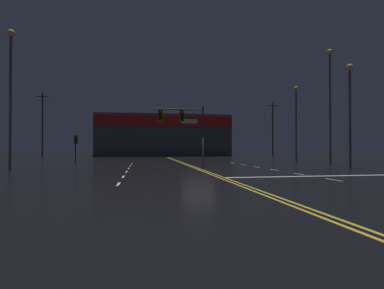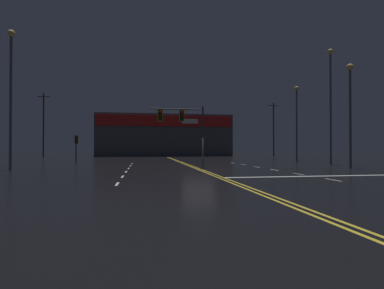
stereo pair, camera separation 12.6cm
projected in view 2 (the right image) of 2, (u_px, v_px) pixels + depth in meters
ground_plane at (199, 169)px, 23.80m from camera, size 200.00×200.00×0.00m
road_markings at (217, 170)px, 22.56m from camera, size 16.52×60.00×0.01m
traffic_signal_median at (181, 121)px, 24.55m from camera, size 4.49×0.36×5.12m
traffic_signal_corner_northwest at (76, 143)px, 33.65m from camera, size 0.42×0.36×3.12m
streetlight_near_left at (350, 101)px, 25.38m from camera, size 0.56×0.56×8.86m
streetlight_near_right at (297, 113)px, 37.88m from camera, size 0.56×0.56×9.53m
streetlight_far_left at (331, 93)px, 31.14m from camera, size 0.56×0.56×12.04m
streetlight_far_median at (11, 82)px, 23.08m from camera, size 0.56×0.56×10.85m
building_backdrop at (164, 136)px, 63.73m from camera, size 27.29×10.23×8.48m
utility_pole_row at (162, 126)px, 58.84m from camera, size 47.38×0.26×11.81m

